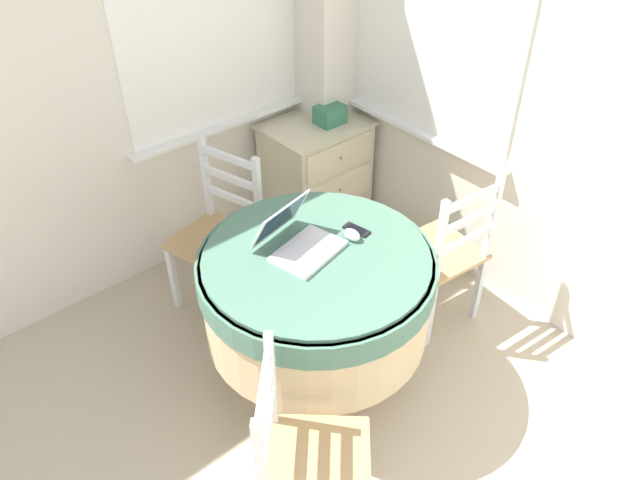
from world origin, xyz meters
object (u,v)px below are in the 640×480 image
(laptop, at_px, (298,240))
(corner_cabinet, at_px, (316,174))
(round_dining_table, at_px, (317,289))
(dining_chair_camera_near, at_px, (304,461))
(storage_box, at_px, (330,114))
(cell_phone, at_px, (357,230))
(dining_chair_near_back_window, at_px, (220,235))
(dining_chair_near_right_window, at_px, (443,254))
(computer_mouse, at_px, (352,235))

(laptop, height_order, corner_cabinet, laptop)
(round_dining_table, height_order, corner_cabinet, round_dining_table)
(dining_chair_camera_near, relative_size, storage_box, 5.43)
(cell_phone, distance_m, storage_box, 1.19)
(round_dining_table, bearing_deg, corner_cabinet, 49.63)
(laptop, bearing_deg, round_dining_table, -72.21)
(dining_chair_near_back_window, bearing_deg, round_dining_table, -89.17)
(cell_phone, distance_m, dining_chair_near_right_window, 0.63)
(storage_box, bearing_deg, corner_cabinet, 151.23)
(round_dining_table, height_order, dining_chair_near_right_window, dining_chair_near_right_window)
(dining_chair_near_right_window, relative_size, corner_cabinet, 1.29)
(computer_mouse, bearing_deg, dining_chair_near_back_window, 104.43)
(laptop, bearing_deg, corner_cabinet, 46.16)
(cell_phone, bearing_deg, corner_cabinet, 58.44)
(computer_mouse, xyz_separation_m, dining_chair_camera_near, (-0.73, -0.54, -0.36))
(corner_cabinet, bearing_deg, dining_chair_near_right_window, -95.37)
(round_dining_table, relative_size, cell_phone, 7.96)
(dining_chair_near_back_window, xyz_separation_m, dining_chair_camera_near, (-0.52, -1.33, 0.00))
(cell_phone, height_order, dining_chair_camera_near, dining_chair_camera_near)
(round_dining_table, distance_m, laptop, 0.26)
(dining_chair_near_right_window, xyz_separation_m, storage_box, (0.18, 1.08, 0.32))
(laptop, relative_size, dining_chair_camera_near, 0.40)
(dining_chair_near_back_window, relative_size, corner_cabinet, 1.29)
(round_dining_table, relative_size, laptop, 2.86)
(cell_phone, bearing_deg, laptop, 165.44)
(round_dining_table, height_order, dining_chair_camera_near, dining_chair_camera_near)
(storage_box, bearing_deg, laptop, -137.56)
(cell_phone, distance_m, dining_chair_near_back_window, 0.88)
(round_dining_table, relative_size, dining_chair_camera_near, 1.15)
(storage_box, bearing_deg, dining_chair_near_right_window, -99.62)
(computer_mouse, bearing_deg, dining_chair_camera_near, -143.47)
(cell_phone, relative_size, dining_chair_near_back_window, 0.14)
(storage_box, bearing_deg, dining_chair_near_back_window, -168.22)
(round_dining_table, distance_m, computer_mouse, 0.29)
(dining_chair_camera_near, bearing_deg, computer_mouse, 36.53)
(cell_phone, height_order, dining_chair_near_right_window, dining_chair_near_right_window)
(laptop, xyz_separation_m, dining_chair_camera_near, (-0.51, -0.64, -0.38))
(computer_mouse, relative_size, dining_chair_camera_near, 0.10)
(laptop, bearing_deg, cell_phone, -14.56)
(cell_phone, bearing_deg, dining_chair_camera_near, -144.06)
(cell_phone, xyz_separation_m, dining_chair_near_right_window, (0.51, -0.12, -0.34))
(computer_mouse, xyz_separation_m, dining_chair_near_back_window, (-0.20, 0.79, -0.36))
(dining_chair_near_back_window, bearing_deg, storage_box, 11.78)
(computer_mouse, xyz_separation_m, cell_phone, (0.06, 0.03, -0.02))
(laptop, bearing_deg, dining_chair_near_right_window, -13.68)
(round_dining_table, relative_size, corner_cabinet, 1.49)
(computer_mouse, distance_m, storage_box, 1.25)
(cell_phone, bearing_deg, storage_box, 54.16)
(round_dining_table, height_order, laptop, laptop)
(corner_cabinet, xyz_separation_m, storage_box, (0.08, -0.04, 0.40))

